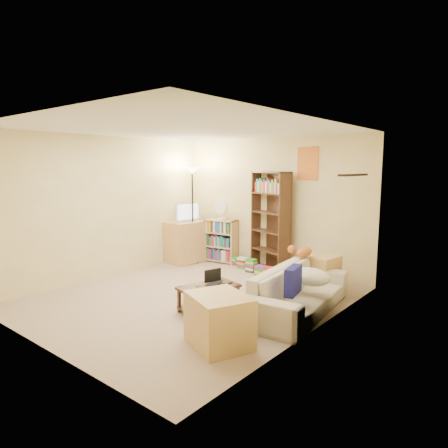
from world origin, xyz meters
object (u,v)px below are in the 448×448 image
(tv_stand, at_px, (186,242))
(television, at_px, (185,212))
(coffee_table, at_px, (209,295))
(desk_fan, at_px, (221,209))
(tall_bookshelf, at_px, (270,219))
(side_table, at_px, (320,273))
(tabby_cat, at_px, (302,252))
(laptop, at_px, (217,284))
(sofa, at_px, (298,291))
(floor_lamp, at_px, (192,187))
(short_bookshelf, at_px, (221,241))
(end_cabinet, at_px, (219,320))
(mug, at_px, (198,287))

(tv_stand, bearing_deg, television, 0.00)
(coffee_table, xyz_separation_m, desk_fan, (-1.65, 2.26, 0.90))
(television, bearing_deg, tall_bookshelf, -71.68)
(tv_stand, distance_m, side_table, 3.05)
(tabby_cat, height_order, television, television)
(laptop, xyz_separation_m, television, (-2.34, 1.76, 0.67))
(sofa, height_order, laptop, sofa)
(sofa, distance_m, laptop, 1.10)
(tv_stand, bearing_deg, side_table, 3.20)
(sofa, distance_m, side_table, 1.07)
(television, relative_size, desk_fan, 1.53)
(floor_lamp, bearing_deg, television, -157.83)
(floor_lamp, bearing_deg, tall_bookshelf, 12.85)
(tabby_cat, distance_m, tv_stand, 2.93)
(tv_stand, height_order, short_bookshelf, short_bookshelf)
(tv_stand, bearing_deg, coffee_table, -34.72)
(tabby_cat, distance_m, laptop, 1.50)
(tv_stand, bearing_deg, laptop, -32.23)
(tabby_cat, bearing_deg, sofa, -64.49)
(sofa, xyz_separation_m, short_bookshelf, (-2.67, 1.57, 0.15))
(tall_bookshelf, height_order, short_bookshelf, tall_bookshelf)
(television, bearing_deg, laptop, -122.23)
(tv_stand, bearing_deg, end_cabinet, -35.53)
(tall_bookshelf, bearing_deg, laptop, -56.82)
(coffee_table, distance_m, tall_bookshelf, 2.48)
(side_table, bearing_deg, laptop, -112.79)
(side_table, bearing_deg, coffee_table, -113.27)
(tall_bookshelf, bearing_deg, floor_lamp, -148.26)
(mug, bearing_deg, tv_stand, 137.57)
(mug, xyz_separation_m, tv_stand, (-2.31, 2.11, 0.02))
(short_bookshelf, bearing_deg, end_cabinet, -57.84)
(floor_lamp, bearing_deg, tv_stand, -157.83)
(side_table, bearing_deg, sofa, -79.27)
(tabby_cat, bearing_deg, tall_bookshelf, 143.35)
(laptop, distance_m, end_cabinet, 1.11)
(end_cabinet, bearing_deg, short_bookshelf, 129.41)
(coffee_table, bearing_deg, television, 155.83)
(sofa, xyz_separation_m, laptop, (-0.91, -0.63, 0.07))
(mug, bearing_deg, tabby_cat, 71.16)
(tabby_cat, distance_m, side_table, 0.52)
(television, distance_m, side_table, 3.14)
(tabby_cat, xyz_separation_m, end_cabinet, (0.17, -2.20, -0.38))
(laptop, bearing_deg, tall_bookshelf, 9.21)
(tall_bookshelf, xyz_separation_m, end_cabinet, (1.29, -3.03, -0.71))
(mug, distance_m, short_bookshelf, 3.08)
(tv_stand, xyz_separation_m, tall_bookshelf, (1.78, 0.43, 0.57))
(sofa, relative_size, television, 3.13)
(mug, xyz_separation_m, side_table, (0.74, 2.03, -0.11))
(tabby_cat, xyz_separation_m, laptop, (-0.55, -1.37, -0.30))
(side_table, bearing_deg, mug, -109.96)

